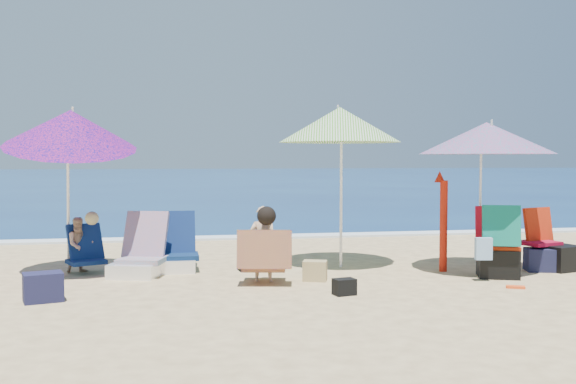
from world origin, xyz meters
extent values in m
plane|color=#D8BC84|center=(0.00, 0.00, 0.00)|extent=(120.00, 120.00, 0.00)
cube|color=navy|center=(0.00, 45.00, -0.05)|extent=(120.00, 80.00, 0.12)
cube|color=white|center=(0.00, 5.10, 0.02)|extent=(120.00, 0.50, 0.04)
cylinder|color=silver|center=(2.33, 0.90, 0.94)|extent=(0.04, 0.04, 1.88)
cone|color=#E81E70|center=(2.35, 0.80, 1.80)|extent=(2.19, 2.19, 0.42)
cylinder|color=white|center=(2.37, 0.70, 1.99)|extent=(0.03, 0.03, 0.11)
cylinder|color=white|center=(0.56, 1.57, 1.05)|extent=(0.05, 0.05, 2.10)
cone|color=#3A9316|center=(0.56, 1.65, 2.01)|extent=(2.09, 2.09, 0.50)
cylinder|color=white|center=(0.56, 1.73, 2.23)|extent=(0.04, 0.04, 0.13)
cylinder|color=silver|center=(-3.15, 1.82, 0.99)|extent=(0.13, 0.51, 1.93)
cone|color=#BA1A69|center=(-3.07, 1.60, 1.92)|extent=(2.01, 2.07, 0.89)
cylinder|color=white|center=(-3.04, 1.58, 2.14)|extent=(0.04, 0.07, 0.14)
cylinder|color=#B71D0D|center=(1.84, 0.98, 0.62)|extent=(0.12, 0.12, 1.24)
cone|color=#A31C0B|center=(1.79, 1.03, 1.29)|extent=(0.17, 0.17, 0.15)
cube|color=#0C2347|center=(-1.70, 1.66, 0.20)|extent=(0.55, 0.49, 0.07)
cube|color=#0D204B|center=(-1.74, 1.93, 0.50)|extent=(0.55, 0.32, 0.59)
cube|color=white|center=(-1.77, 1.63, 0.09)|extent=(0.58, 0.51, 0.18)
cube|color=#D9604C|center=(-2.17, 1.37, 0.21)|extent=(0.69, 0.65, 0.07)
cube|color=#DC704D|center=(-2.13, 1.62, 0.52)|extent=(0.64, 0.48, 0.61)
cube|color=white|center=(-2.26, 1.31, 0.09)|extent=(0.72, 0.68, 0.18)
cube|color=#A20B28|center=(3.22, 0.94, 0.36)|extent=(0.58, 0.55, 0.05)
cube|color=#AF240C|center=(3.29, 1.06, 0.60)|extent=(0.50, 0.27, 0.48)
cube|color=black|center=(3.46, 0.77, 0.17)|extent=(0.56, 0.53, 0.34)
cube|color=#A3230B|center=(2.37, 0.49, 0.39)|extent=(0.64, 0.61, 0.06)
cube|color=#B80D1D|center=(2.44, 0.68, 0.64)|extent=(0.53, 0.31, 0.52)
cube|color=black|center=(2.36, 0.46, 0.18)|extent=(0.62, 0.58, 0.37)
cube|color=#0B8B68|center=(2.29, 0.25, 0.69)|extent=(0.49, 0.31, 0.52)
cube|color=#8DB6E2|center=(2.03, 0.20, 0.41)|extent=(0.21, 0.13, 0.28)
imported|color=tan|center=(-0.68, 0.68, 0.47)|extent=(0.38, 0.29, 0.95)
cube|color=#340E65|center=(-0.66, 0.67, 0.19)|extent=(0.61, 0.56, 0.06)
cube|color=#3E0E64|center=(-0.69, 0.42, 0.44)|extent=(0.69, 0.35, 0.48)
sphere|color=black|center=(-0.66, 0.46, 0.84)|extent=(0.23, 0.23, 0.23)
imported|color=tan|center=(-3.01, 1.79, 0.37)|extent=(0.45, 0.40, 0.75)
cube|color=#0D204C|center=(-2.91, 1.67, 0.16)|extent=(0.57, 0.55, 0.05)
cube|color=#0E224F|center=(-2.94, 1.84, 0.41)|extent=(0.52, 0.42, 0.48)
sphere|color=tan|center=(-2.83, 1.66, 0.74)|extent=(0.18, 0.18, 0.18)
cube|color=#1A1A3A|center=(-3.16, 0.01, 0.16)|extent=(0.46, 0.39, 0.31)
cube|color=black|center=(-0.73, 1.54, 0.12)|extent=(0.34, 0.26, 0.23)
cube|color=tan|center=(-0.02, 0.64, 0.13)|extent=(0.35, 0.29, 0.25)
cube|color=#181A36|center=(3.17, 0.77, 0.15)|extent=(0.48, 0.41, 0.31)
cube|color=black|center=(0.11, -0.26, 0.09)|extent=(0.27, 0.21, 0.18)
cube|color=#FF501A|center=(2.21, -0.25, 0.01)|extent=(0.23, 0.18, 0.03)
camera|label=1|loc=(-1.81, -7.28, 1.54)|focal=40.70mm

